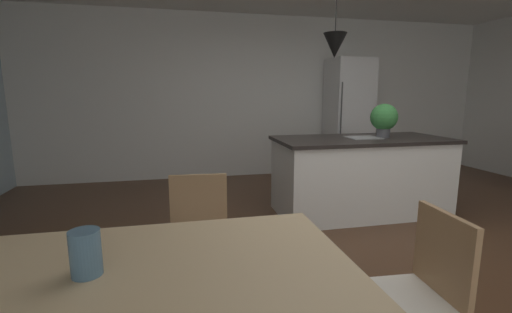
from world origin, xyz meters
TOP-DOWN VIEW (x-y plane):
  - ground_plane at (0.00, 0.00)m, footprint 10.00×8.40m
  - wall_back_kitchen at (0.00, 3.26)m, footprint 10.00×0.12m
  - dining_table at (-1.89, -1.35)m, footprint 2.06×0.99m
  - chair_kitchen_end at (-0.49, -1.35)m, footprint 0.43×0.43m
  - chair_far_right at (-1.43, -0.48)m, footprint 0.43×0.43m
  - kitchen_island at (0.53, 0.98)m, footprint 2.00×0.93m
  - refrigerator at (1.31, 2.86)m, footprint 0.68×0.67m
  - pendant_over_island_main at (0.15, 0.98)m, footprint 0.25×0.25m
  - potted_plant_on_island at (0.80, 0.98)m, footprint 0.31×0.31m
  - vase_on_dining_table at (-1.88, -1.33)m, footprint 0.11×0.11m

SIDE VIEW (x-z plane):
  - ground_plane at x=0.00m, z-range -0.04..0.00m
  - kitchen_island at x=0.53m, z-range 0.01..0.92m
  - chair_kitchen_end at x=-0.49m, z-range 0.04..0.91m
  - chair_far_right at x=-1.43m, z-range 0.04..0.91m
  - dining_table at x=-1.89m, z-range 0.31..1.04m
  - vase_on_dining_table at x=-1.88m, z-range 0.73..0.91m
  - refrigerator at x=1.31m, z-range 0.00..1.99m
  - potted_plant_on_island at x=0.80m, z-range 0.93..1.32m
  - wall_back_kitchen at x=0.00m, z-range 0.00..2.70m
  - pendant_over_island_main at x=0.15m, z-range 1.46..2.38m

